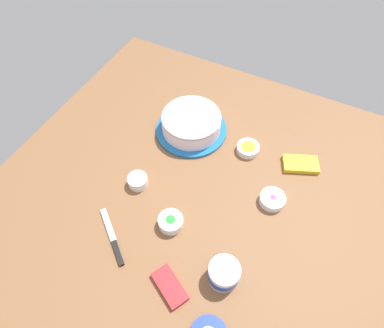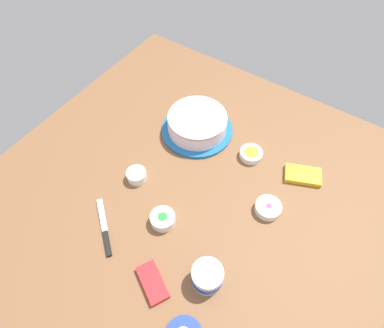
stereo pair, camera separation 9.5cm
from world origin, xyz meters
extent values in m
plane|color=brown|center=(0.00, 0.00, 0.00)|extent=(1.54, 1.54, 0.00)
cylinder|color=#1E6BB2|center=(-0.15, 0.29, 0.01)|extent=(0.32, 0.32, 0.01)
cylinder|color=#DBB77A|center=(-0.15, 0.29, 0.04)|extent=(0.24, 0.24, 0.06)
cylinder|color=white|center=(-0.15, 0.29, 0.05)|extent=(0.26, 0.26, 0.07)
ellipsoid|color=white|center=(-0.15, 0.29, 0.09)|extent=(0.26, 0.26, 0.04)
cylinder|color=white|center=(0.24, -0.25, 0.04)|extent=(0.10, 0.10, 0.08)
cylinder|color=#2347B2|center=(0.24, -0.25, 0.04)|extent=(0.11, 0.11, 0.04)
cylinder|color=white|center=(0.24, -0.25, 0.07)|extent=(0.09, 0.09, 0.01)
cube|color=silver|center=(-0.21, -0.27, 0.01)|extent=(0.12, 0.10, 0.00)
cube|color=black|center=(-0.12, -0.34, 0.01)|extent=(0.09, 0.07, 0.01)
cylinder|color=white|center=(0.12, 0.29, 0.02)|extent=(0.10, 0.10, 0.03)
cylinder|color=yellow|center=(0.12, 0.29, 0.02)|extent=(0.08, 0.08, 0.01)
ellipsoid|color=yellow|center=(0.12, 0.29, 0.03)|extent=(0.07, 0.07, 0.02)
cylinder|color=white|center=(-0.21, -0.06, 0.02)|extent=(0.08, 0.08, 0.04)
cylinder|color=blue|center=(-0.21, -0.06, 0.02)|extent=(0.07, 0.07, 0.01)
ellipsoid|color=blue|center=(-0.21, -0.06, 0.03)|extent=(0.06, 0.06, 0.02)
cylinder|color=white|center=(0.29, 0.10, 0.02)|extent=(0.10, 0.10, 0.03)
cylinder|color=#B251C6|center=(0.29, 0.10, 0.02)|extent=(0.08, 0.08, 0.01)
ellipsoid|color=#B251C6|center=(0.29, 0.10, 0.02)|extent=(0.07, 0.07, 0.02)
cylinder|color=white|center=(-0.01, -0.16, 0.02)|extent=(0.09, 0.09, 0.04)
cylinder|color=green|center=(-0.01, -0.16, 0.03)|extent=(0.08, 0.08, 0.01)
ellipsoid|color=green|center=(-0.01, -0.16, 0.03)|extent=(0.06, 0.06, 0.02)
cube|color=red|center=(0.10, -0.36, 0.01)|extent=(0.15, 0.12, 0.02)
cube|color=yellow|center=(0.34, 0.32, 0.01)|extent=(0.16, 0.13, 0.02)
camera|label=1|loc=(0.30, -0.59, 1.12)|focal=30.91mm
camera|label=2|loc=(0.38, -0.54, 1.12)|focal=30.91mm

